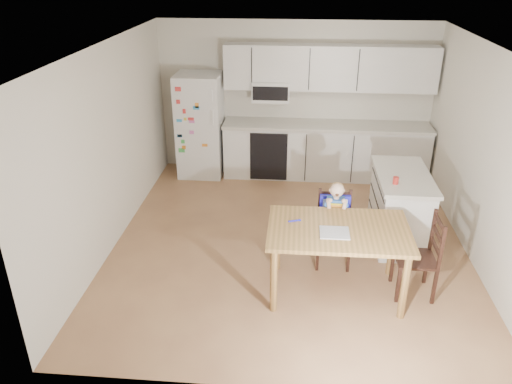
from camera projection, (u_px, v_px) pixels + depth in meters
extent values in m
cube|color=brown|center=(289.00, 241.00, 6.59)|extent=(4.50, 5.00, 0.01)
cube|color=beige|center=(295.00, 98.00, 8.29)|extent=(4.50, 0.02, 2.50)
cube|color=beige|center=(111.00, 146.00, 6.22)|extent=(0.02, 5.00, 2.50)
cube|color=beige|center=(483.00, 158.00, 5.87)|extent=(0.02, 5.00, 2.50)
cube|color=white|center=(295.00, 46.00, 5.50)|extent=(4.50, 5.00, 0.01)
cube|color=silver|center=(200.00, 125.00, 8.27)|extent=(0.72, 0.70, 1.70)
cube|color=silver|center=(325.00, 152.00, 8.33)|extent=(3.34, 0.60, 0.86)
cube|color=beige|center=(326.00, 126.00, 8.13)|extent=(3.37, 0.62, 0.05)
cube|color=black|center=(269.00, 157.00, 8.13)|extent=(0.60, 0.02, 0.80)
cube|color=silver|center=(330.00, 68.00, 7.86)|extent=(3.34, 0.34, 0.70)
cube|color=silver|center=(271.00, 91.00, 8.07)|extent=(0.60, 0.38, 0.33)
cube|color=silver|center=(399.00, 209.00, 6.44)|extent=(0.60, 1.20, 0.88)
cube|color=beige|center=(404.00, 176.00, 6.24)|extent=(0.66, 1.26, 0.05)
cylinder|color=red|center=(396.00, 180.00, 5.95)|extent=(0.07, 0.07, 0.09)
cube|color=brown|center=(339.00, 230.00, 5.27)|extent=(1.50, 0.96, 0.04)
cylinder|color=brown|center=(274.00, 280.00, 5.14)|extent=(0.07, 0.07, 0.76)
cylinder|color=brown|center=(277.00, 240.00, 5.85)|extent=(0.07, 0.07, 0.76)
cylinder|color=brown|center=(405.00, 287.00, 5.04)|extent=(0.07, 0.07, 0.76)
cylinder|color=brown|center=(392.00, 246.00, 5.75)|extent=(0.07, 0.07, 0.76)
cube|color=#A2A2A7|center=(334.00, 233.00, 5.17)|extent=(0.31, 0.26, 0.01)
cylinder|color=#2222CE|center=(294.00, 221.00, 5.39)|extent=(0.12, 0.06, 0.02)
cube|color=black|center=(334.00, 233.00, 5.94)|extent=(0.40, 0.40, 0.03)
cube|color=black|center=(318.00, 256.00, 5.89)|extent=(0.03, 0.03, 0.40)
cube|color=black|center=(317.00, 240.00, 6.21)|extent=(0.03, 0.03, 0.40)
cube|color=black|center=(349.00, 257.00, 5.86)|extent=(0.03, 0.03, 0.40)
cube|color=black|center=(346.00, 241.00, 6.18)|extent=(0.03, 0.03, 0.40)
cube|color=black|center=(334.00, 207.00, 6.00)|extent=(0.40, 0.04, 0.48)
cube|color=#2222CE|center=(334.00, 228.00, 5.92)|extent=(0.36, 0.33, 0.10)
cube|color=#2222CE|center=(335.00, 208.00, 5.95)|extent=(0.36, 0.06, 0.32)
cube|color=#6D9CF2|center=(334.00, 225.00, 5.88)|extent=(0.28, 0.25, 0.02)
cube|color=#2157B3|center=(335.00, 208.00, 5.81)|extent=(0.21, 0.13, 0.25)
cube|color=orange|center=(336.00, 211.00, 5.76)|extent=(0.18, 0.01, 0.19)
sphere|color=beige|center=(337.00, 190.00, 5.70)|extent=(0.16, 0.16, 0.16)
ellipsoid|color=olive|center=(337.00, 189.00, 5.69)|extent=(0.16, 0.15, 0.13)
cube|color=black|center=(415.00, 259.00, 5.40)|extent=(0.42, 0.42, 0.03)
cube|color=black|center=(392.00, 266.00, 5.68)|extent=(0.04, 0.04, 0.42)
cube|color=black|center=(426.00, 267.00, 5.65)|extent=(0.04, 0.04, 0.42)
cube|color=black|center=(398.00, 286.00, 5.34)|extent=(0.04, 0.04, 0.42)
cube|color=black|center=(434.00, 287.00, 5.31)|extent=(0.04, 0.04, 0.42)
cube|color=black|center=(437.00, 239.00, 5.27)|extent=(0.04, 0.42, 0.50)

